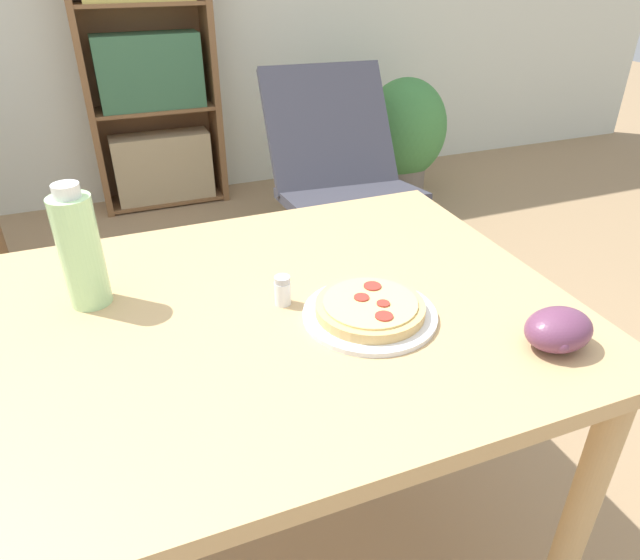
{
  "coord_description": "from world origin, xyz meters",
  "views": [
    {
      "loc": [
        -0.1,
        -0.98,
        1.38
      ],
      "look_at": [
        0.24,
        -0.13,
        0.84
      ],
      "focal_mm": 32.0,
      "sensor_mm": 36.0,
      "label": 1
    }
  ],
  "objects_px": {
    "pizza_on_plate": "(370,310)",
    "lounge_chair_far": "(339,200)",
    "salt_shaker": "(283,291)",
    "bookshelf": "(149,67)",
    "grape_bunch": "(558,330)",
    "drink_bottle": "(80,250)",
    "potted_plant_floor": "(404,135)"
  },
  "relations": [
    {
      "from": "salt_shaker",
      "to": "bookshelf",
      "type": "xyz_separation_m",
      "value": [
        0.05,
        2.55,
        -0.01
      ]
    },
    {
      "from": "pizza_on_plate",
      "to": "drink_bottle",
      "type": "xyz_separation_m",
      "value": [
        -0.48,
        0.24,
        0.1
      ]
    },
    {
      "from": "lounge_chair_far",
      "to": "grape_bunch",
      "type": "bearing_deg",
      "value": -96.97
    },
    {
      "from": "grape_bunch",
      "to": "salt_shaker",
      "type": "height_order",
      "value": "grape_bunch"
    },
    {
      "from": "pizza_on_plate",
      "to": "drink_bottle",
      "type": "distance_m",
      "value": 0.55
    },
    {
      "from": "grape_bunch",
      "to": "bookshelf",
      "type": "bearing_deg",
      "value": 96.76
    },
    {
      "from": "pizza_on_plate",
      "to": "lounge_chair_far",
      "type": "bearing_deg",
      "value": 68.54
    },
    {
      "from": "drink_bottle",
      "to": "potted_plant_floor",
      "type": "distance_m",
      "value": 2.7
    },
    {
      "from": "pizza_on_plate",
      "to": "lounge_chair_far",
      "type": "xyz_separation_m",
      "value": [
        0.64,
        1.64,
        -0.51
      ]
    },
    {
      "from": "potted_plant_floor",
      "to": "bookshelf",
      "type": "bearing_deg",
      "value": 162.14
    },
    {
      "from": "pizza_on_plate",
      "to": "drink_bottle",
      "type": "bearing_deg",
      "value": 153.0
    },
    {
      "from": "pizza_on_plate",
      "to": "salt_shaker",
      "type": "bearing_deg",
      "value": 142.96
    },
    {
      "from": "grape_bunch",
      "to": "bookshelf",
      "type": "xyz_separation_m",
      "value": [
        -0.34,
        2.85,
        -0.02
      ]
    },
    {
      "from": "grape_bunch",
      "to": "drink_bottle",
      "type": "bearing_deg",
      "value": 148.85
    },
    {
      "from": "lounge_chair_far",
      "to": "bookshelf",
      "type": "xyz_separation_m",
      "value": [
        -0.73,
        1.02,
        0.51
      ]
    },
    {
      "from": "pizza_on_plate",
      "to": "grape_bunch",
      "type": "height_order",
      "value": "grape_bunch"
    },
    {
      "from": "pizza_on_plate",
      "to": "bookshelf",
      "type": "bearing_deg",
      "value": 91.77
    },
    {
      "from": "salt_shaker",
      "to": "potted_plant_floor",
      "type": "bearing_deg",
      "value": 55.44
    },
    {
      "from": "lounge_chair_far",
      "to": "bookshelf",
      "type": "distance_m",
      "value": 1.35
    },
    {
      "from": "bookshelf",
      "to": "salt_shaker",
      "type": "bearing_deg",
      "value": -91.22
    },
    {
      "from": "lounge_chair_far",
      "to": "potted_plant_floor",
      "type": "xyz_separation_m",
      "value": [
        0.67,
        0.57,
        0.1
      ]
    },
    {
      "from": "drink_bottle",
      "to": "bookshelf",
      "type": "relative_size",
      "value": 0.14
    },
    {
      "from": "drink_bottle",
      "to": "salt_shaker",
      "type": "xyz_separation_m",
      "value": [
        0.34,
        -0.14,
        -0.08
      ]
    },
    {
      "from": "drink_bottle",
      "to": "bookshelf",
      "type": "xyz_separation_m",
      "value": [
        0.4,
        2.41,
        -0.09
      ]
    },
    {
      "from": "salt_shaker",
      "to": "potted_plant_floor",
      "type": "height_order",
      "value": "salt_shaker"
    },
    {
      "from": "drink_bottle",
      "to": "salt_shaker",
      "type": "relative_size",
      "value": 4.06
    },
    {
      "from": "pizza_on_plate",
      "to": "potted_plant_floor",
      "type": "bearing_deg",
      "value": 59.25
    },
    {
      "from": "lounge_chair_far",
      "to": "potted_plant_floor",
      "type": "height_order",
      "value": "lounge_chair_far"
    },
    {
      "from": "pizza_on_plate",
      "to": "bookshelf",
      "type": "relative_size",
      "value": 0.15
    },
    {
      "from": "grape_bunch",
      "to": "drink_bottle",
      "type": "distance_m",
      "value": 0.86
    },
    {
      "from": "salt_shaker",
      "to": "potted_plant_floor",
      "type": "distance_m",
      "value": 2.59
    },
    {
      "from": "lounge_chair_far",
      "to": "salt_shaker",
      "type": "bearing_deg",
      "value": -112.01
    }
  ]
}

